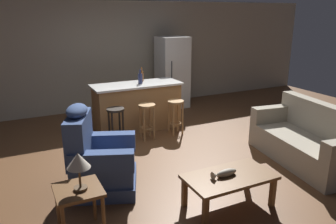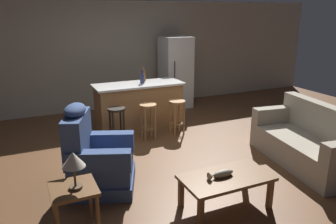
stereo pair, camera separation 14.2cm
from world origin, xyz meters
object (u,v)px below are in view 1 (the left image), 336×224
at_px(recliner_near_lamp, 98,160).
at_px(refrigerator, 172,72).
at_px(end_table, 79,197).
at_px(couch, 308,141).
at_px(bar_stool_middle, 147,115).
at_px(bottle_tall_green, 142,76).
at_px(bar_stool_right, 176,111).
at_px(kitchen_island, 137,106).
at_px(bar_stool_left, 116,120).
at_px(coffee_table, 229,180).
at_px(fish_figurine, 224,173).
at_px(table_lamp, 78,162).
at_px(bottle_short_amber, 140,78).

xyz_separation_m(recliner_near_lamp, refrigerator, (2.78, 3.26, 0.46)).
xyz_separation_m(end_table, refrigerator, (3.21, 4.14, 0.42)).
bearing_deg(couch, bar_stool_middle, -38.77).
distance_m(refrigerator, bottle_tall_green, 1.60).
relative_size(bar_stool_right, bottle_tall_green, 2.33).
bearing_deg(bar_stool_right, bottle_tall_green, 114.56).
bearing_deg(couch, kitchen_island, -46.89).
xyz_separation_m(bar_stool_left, bar_stool_middle, (0.61, 0.00, 0.00)).
relative_size(coffee_table, fish_figurine, 3.24).
height_order(kitchen_island, bar_stool_middle, kitchen_island).
bearing_deg(fish_figurine, bar_stool_left, 102.08).
relative_size(recliner_near_lamp, bottle_tall_green, 4.11).
relative_size(fish_figurine, bar_stool_middle, 0.50).
bearing_deg(recliner_near_lamp, bar_stool_left, 85.36).
xyz_separation_m(recliner_near_lamp, table_lamp, (-0.41, -0.91, 0.45)).
bearing_deg(kitchen_island, bar_stool_left, -136.13).
bearing_deg(refrigerator, recliner_near_lamp, -130.45).
distance_m(fish_figurine, bar_stool_middle, 2.56).
bearing_deg(bottle_short_amber, refrigerator, 42.18).
relative_size(coffee_table, end_table, 1.96).
distance_m(couch, recliner_near_lamp, 3.31).
bearing_deg(bar_stool_right, couch, -57.40).
xyz_separation_m(recliner_near_lamp, bar_stool_right, (1.93, 1.43, 0.05)).
distance_m(coffee_table, couch, 1.98).
relative_size(table_lamp, bottle_tall_green, 1.40).
bearing_deg(recliner_near_lamp, bar_stool_middle, 69.04).
relative_size(kitchen_island, bottle_tall_green, 6.17).
xyz_separation_m(kitchen_island, bar_stool_left, (-0.66, -0.63, -0.01)).
relative_size(recliner_near_lamp, bar_stool_right, 1.76).
bearing_deg(kitchen_island, couch, -55.05).
height_order(end_table, bar_stool_right, bar_stool_right).
xyz_separation_m(recliner_near_lamp, bottle_short_amber, (1.44, 2.05, 0.63)).
bearing_deg(bottle_short_amber, bar_stool_middle, -101.32).
height_order(bar_stool_middle, bottle_short_amber, bottle_short_amber).
distance_m(bar_stool_right, refrigerator, 2.06).
xyz_separation_m(bar_stool_right, bottle_short_amber, (-0.49, 0.62, 0.58)).
xyz_separation_m(coffee_table, bar_stool_right, (0.59, 2.56, 0.11)).
bearing_deg(bar_stool_middle, fish_figurine, -91.39).
relative_size(kitchen_island, bar_stool_left, 2.65).
bearing_deg(end_table, bottle_tall_green, 57.64).
distance_m(bar_stool_middle, bottle_tall_green, 1.03).
height_order(recliner_near_lamp, bottle_short_amber, bottle_short_amber).
distance_m(fish_figurine, bottle_tall_green, 3.44).
distance_m(fish_figurine, recliner_near_lamp, 1.69).
bearing_deg(refrigerator, end_table, -127.76).
bearing_deg(bottle_tall_green, fish_figurine, -95.06).
bearing_deg(table_lamp, kitchen_island, 59.25).
relative_size(table_lamp, kitchen_island, 0.23).
bearing_deg(couch, recliner_near_lamp, -2.86).
distance_m(bar_stool_middle, bottle_short_amber, 0.86).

